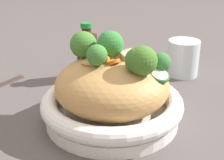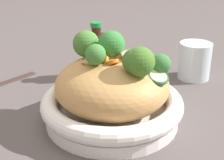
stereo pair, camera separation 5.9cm
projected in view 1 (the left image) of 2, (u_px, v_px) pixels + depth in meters
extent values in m
plane|color=#514A49|center=(112.00, 120.00, 0.62)|extent=(3.00, 3.00, 0.00)
cylinder|color=white|center=(112.00, 115.00, 0.62)|extent=(0.25, 0.25, 0.02)
torus|color=white|center=(112.00, 102.00, 0.61)|extent=(0.27, 0.27, 0.03)
ellipsoid|color=tan|center=(112.00, 85.00, 0.60)|extent=(0.21, 0.21, 0.10)
torus|color=tan|center=(94.00, 64.00, 0.57)|extent=(0.06, 0.06, 0.02)
torus|color=tan|center=(109.00, 67.00, 0.57)|extent=(0.06, 0.06, 0.01)
cone|color=#98B575|center=(106.00, 57.00, 0.59)|extent=(0.02, 0.02, 0.01)
sphere|color=#397F29|center=(106.00, 47.00, 0.59)|extent=(0.05, 0.05, 0.04)
cone|color=#8DB26E|center=(109.00, 57.00, 0.59)|extent=(0.03, 0.03, 0.01)
sphere|color=#347E37|center=(109.00, 44.00, 0.58)|extent=(0.07, 0.07, 0.05)
cone|color=#92BA72|center=(142.00, 74.00, 0.54)|extent=(0.03, 0.03, 0.02)
sphere|color=#427329|center=(143.00, 61.00, 0.53)|extent=(0.06, 0.06, 0.05)
cone|color=#9AB272|center=(137.00, 73.00, 0.54)|extent=(0.02, 0.02, 0.01)
sphere|color=#3D6D2A|center=(137.00, 60.00, 0.53)|extent=(0.05, 0.05, 0.04)
cone|color=#8EAB6A|center=(84.00, 59.00, 0.62)|extent=(0.03, 0.02, 0.02)
sphere|color=#427B32|center=(83.00, 45.00, 0.61)|extent=(0.06, 0.06, 0.05)
cone|color=#97B070|center=(97.00, 67.00, 0.55)|extent=(0.02, 0.02, 0.02)
sphere|color=#3F7D36|center=(97.00, 55.00, 0.55)|extent=(0.05, 0.05, 0.04)
cone|color=#98AF6C|center=(160.00, 72.00, 0.58)|extent=(0.02, 0.02, 0.01)
sphere|color=#377239|center=(161.00, 62.00, 0.57)|extent=(0.05, 0.05, 0.04)
cylinder|color=orange|center=(105.00, 61.00, 0.56)|extent=(0.02, 0.02, 0.02)
cylinder|color=orange|center=(112.00, 62.00, 0.56)|extent=(0.03, 0.03, 0.02)
cylinder|color=orange|center=(105.00, 54.00, 0.60)|extent=(0.04, 0.04, 0.03)
cylinder|color=orange|center=(153.00, 65.00, 0.58)|extent=(0.02, 0.03, 0.02)
cylinder|color=beige|center=(98.00, 61.00, 0.56)|extent=(0.03, 0.03, 0.03)
torus|color=#225C2D|center=(98.00, 61.00, 0.56)|extent=(0.04, 0.04, 0.03)
cylinder|color=beige|center=(159.00, 75.00, 0.56)|extent=(0.04, 0.04, 0.02)
torus|color=#29532E|center=(159.00, 75.00, 0.56)|extent=(0.05, 0.05, 0.02)
cube|color=beige|center=(129.00, 57.00, 0.58)|extent=(0.03, 0.03, 0.02)
cube|color=beige|center=(111.00, 52.00, 0.59)|extent=(0.04, 0.04, 0.03)
cube|color=beige|center=(107.00, 51.00, 0.62)|extent=(0.05, 0.05, 0.03)
cylinder|color=#381E14|center=(87.00, 57.00, 0.79)|extent=(0.05, 0.05, 0.11)
cylinder|color=#381E14|center=(86.00, 31.00, 0.77)|extent=(0.02, 0.02, 0.02)
cylinder|color=#1E7F38|center=(86.00, 25.00, 0.76)|extent=(0.03, 0.03, 0.01)
cylinder|color=silver|center=(183.00, 58.00, 0.82)|extent=(0.08, 0.08, 0.09)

